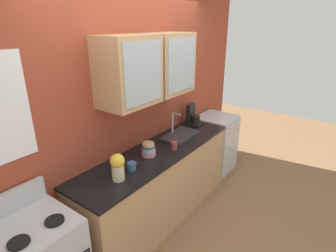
# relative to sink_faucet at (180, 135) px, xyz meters

# --- Properties ---
(ground_plane) EXTENTS (10.00, 10.00, 0.00)m
(ground_plane) POSITION_rel_sink_faucet_xyz_m (-0.47, -0.03, -0.92)
(ground_plane) COLOR brown
(back_wall_unit) EXTENTS (4.48, 0.48, 2.58)m
(back_wall_unit) POSITION_rel_sink_faucet_xyz_m (-0.47, 0.26, 0.47)
(back_wall_unit) COLOR #993D28
(back_wall_unit) RESTS_ON ground_plane
(counter) EXTENTS (2.24, 0.59, 0.90)m
(counter) POSITION_rel_sink_faucet_xyz_m (-0.47, -0.03, -0.47)
(counter) COLOR tan
(counter) RESTS_ON ground_plane
(sink_faucet) EXTENTS (0.51, 0.30, 0.30)m
(sink_faucet) POSITION_rel_sink_faucet_xyz_m (0.00, 0.00, 0.00)
(sink_faucet) COLOR #2D2D30
(sink_faucet) RESTS_ON counter
(bowl_stack) EXTENTS (0.16, 0.16, 0.15)m
(bowl_stack) POSITION_rel_sink_faucet_xyz_m (-0.63, -0.01, 0.05)
(bowl_stack) COLOR #D87F84
(bowl_stack) RESTS_ON counter
(vase) EXTENTS (0.13, 0.13, 0.26)m
(vase) POSITION_rel_sink_faucet_xyz_m (-1.16, -0.10, 0.12)
(vase) COLOR beige
(vase) RESTS_ON counter
(cup_near_sink) EXTENTS (0.11, 0.07, 0.10)m
(cup_near_sink) POSITION_rel_sink_faucet_xyz_m (-0.35, -0.16, 0.03)
(cup_near_sink) COLOR #993838
(cup_near_sink) RESTS_ON counter
(cup_near_bowls) EXTENTS (0.11, 0.08, 0.08)m
(cup_near_bowls) POSITION_rel_sink_faucet_xyz_m (-0.96, -0.08, 0.02)
(cup_near_bowls) COLOR #38608C
(cup_near_bowls) RESTS_ON counter
(dishwasher) EXTENTS (0.56, 0.58, 0.90)m
(dishwasher) POSITION_rel_sink_faucet_xyz_m (0.97, -0.04, -0.47)
(dishwasher) COLOR silver
(dishwasher) RESTS_ON ground_plane
(coffee_maker) EXTENTS (0.17, 0.20, 0.29)m
(coffee_maker) POSITION_rel_sink_faucet_xyz_m (0.46, 0.09, 0.09)
(coffee_maker) COLOR black
(coffee_maker) RESTS_ON counter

